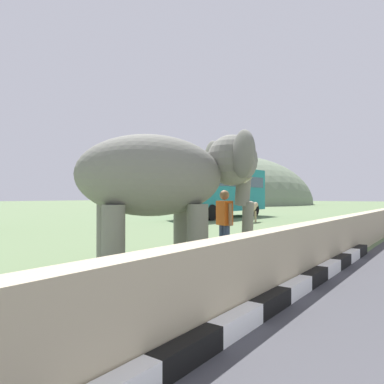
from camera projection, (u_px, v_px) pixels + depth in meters
name	position (u px, v px, depth m)	size (l,w,h in m)	color
striped_curb	(153.00, 373.00, 2.78)	(16.20, 0.20, 0.24)	white
barrier_parapet	(254.00, 270.00, 4.86)	(28.00, 0.36, 1.00)	tan
elephant	(169.00, 178.00, 7.50)	(3.95, 3.55, 2.91)	slate
person_handler	(224.00, 221.00, 8.48)	(0.39, 0.60, 1.66)	navy
bus_teal	(220.00, 188.00, 24.84)	(8.96, 2.73, 3.50)	teal
cow_near	(250.00, 207.00, 20.39)	(1.90, 0.70, 1.23)	tan
hill_east	(233.00, 204.00, 65.67)	(34.31, 27.45, 17.87)	slate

